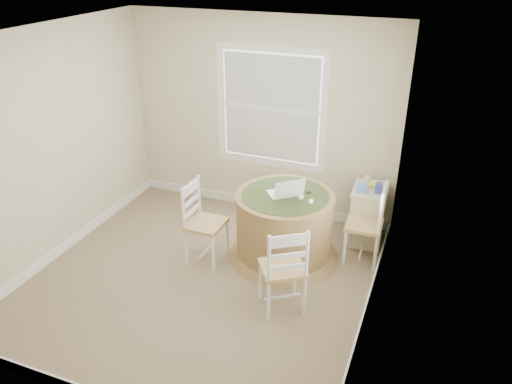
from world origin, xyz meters
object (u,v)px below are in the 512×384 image
at_px(round_table, 284,223).
at_px(chair_near, 283,268).
at_px(laptop, 286,192).
at_px(chair_right, 364,224).
at_px(corner_chest, 368,215).
at_px(chair_left, 206,223).

height_order(round_table, chair_near, chair_near).
bearing_deg(laptop, chair_near, 66.94).
bearing_deg(chair_near, laptop, -106.47).
relative_size(round_table, laptop, 2.79).
xyz_separation_m(chair_right, laptop, (-0.87, -0.25, 0.36)).
bearing_deg(chair_right, laptop, -75.59).
bearing_deg(corner_chest, laptop, -142.90).
bearing_deg(chair_left, corner_chest, -55.72).
relative_size(chair_near, corner_chest, 1.33).
xyz_separation_m(round_table, corner_chest, (0.84, 0.70, -0.08)).
bearing_deg(chair_near, chair_left, -58.29).
distance_m(chair_left, chair_near, 1.20).
bearing_deg(round_table, laptop, 67.05).
relative_size(round_table, chair_right, 1.37).
xyz_separation_m(chair_right, corner_chest, (-0.03, 0.44, -0.12)).
bearing_deg(chair_right, chair_left, -70.87).
bearing_deg(chair_left, chair_near, -113.78).
height_order(chair_left, laptop, laptop).
xyz_separation_m(chair_left, laptop, (0.81, 0.39, 0.36)).
bearing_deg(laptop, round_table, 44.48).
distance_m(chair_near, chair_right, 1.29).
xyz_separation_m(round_table, chair_right, (0.87, 0.26, 0.04)).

